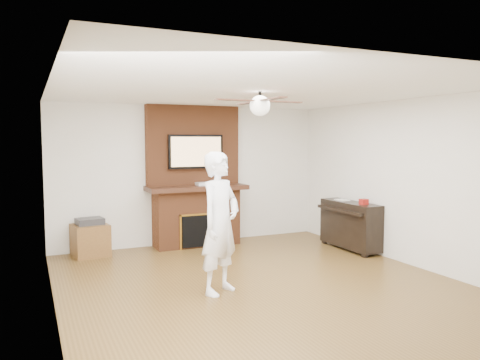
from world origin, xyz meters
name	(u,v)px	position (x,y,z in m)	size (l,w,h in m)	color
room_shell	(260,189)	(0.00, 0.00, 1.25)	(5.36, 5.86, 2.86)	#503717
fireplace	(195,190)	(0.00, 2.55, 1.00)	(1.78, 0.64, 2.50)	brown
tv	(196,152)	(0.00, 2.50, 1.68)	(1.00, 0.08, 0.60)	black
ceiling_fan	(260,105)	(0.00, 0.00, 2.33)	(1.21, 1.21, 0.31)	black
person	(220,223)	(-0.60, -0.11, 0.87)	(0.64, 0.43, 1.74)	white
side_table	(90,238)	(-1.83, 2.48, 0.28)	(0.61, 0.61, 0.62)	brown
piano	(350,224)	(2.30, 1.09, 0.44)	(0.47, 1.26, 0.91)	black
cable_box	(206,184)	(0.18, 2.45, 1.11)	(0.36, 0.21, 0.05)	silver
candle_orange	(195,244)	(-0.08, 2.34, 0.06)	(0.07, 0.07, 0.13)	orange
candle_green	(199,244)	(0.00, 2.37, 0.05)	(0.08, 0.08, 0.10)	#3D7930
candle_cream	(203,244)	(0.04, 2.29, 0.06)	(0.08, 0.08, 0.11)	#FFE1CA
candle_blue	(212,243)	(0.22, 2.32, 0.04)	(0.07, 0.07, 0.09)	#3743A6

